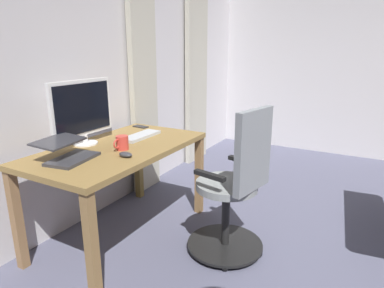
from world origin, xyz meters
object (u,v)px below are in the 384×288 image
object	(u,v)px
computer_keyboard	(141,136)
computer_mouse	(126,155)
computer_monitor	(82,110)
desk	(119,158)
cell_phone_by_monitor	(141,127)
office_chair	(235,191)
mug_tea	(122,143)
laptop	(68,152)

from	to	relation	value
computer_keyboard	computer_mouse	distance (m)	0.52
computer_monitor	computer_keyboard	bearing A→B (deg)	146.18
desk	computer_keyboard	xyz separation A→B (m)	(-0.29, -0.01, 0.11)
computer_monitor	cell_phone_by_monitor	world-z (taller)	computer_monitor
office_chair	mug_tea	size ratio (longest dim) A/B	7.97
cell_phone_by_monitor	office_chair	bearing A→B (deg)	77.15
desk	laptop	world-z (taller)	laptop
computer_keyboard	computer_mouse	xyz separation A→B (m)	(0.47, 0.23, 0.01)
mug_tea	desk	bearing A→B (deg)	-122.42
office_chair	computer_mouse	xyz separation A→B (m)	(0.38, -0.64, 0.27)
computer_monitor	computer_mouse	xyz separation A→B (m)	(0.10, 0.48, -0.25)
laptop	cell_phone_by_monitor	distance (m)	1.00
desk	computer_mouse	world-z (taller)	computer_mouse
laptop	cell_phone_by_monitor	world-z (taller)	laptop
desk	laptop	size ratio (longest dim) A/B	3.69
office_chair	cell_phone_by_monitor	distance (m)	1.19
computer_keyboard	cell_phone_by_monitor	world-z (taller)	computer_keyboard
desk	computer_keyboard	world-z (taller)	computer_keyboard
computer_keyboard	mug_tea	size ratio (longest dim) A/B	2.80
cell_phone_by_monitor	mug_tea	xyz separation A→B (m)	(0.63, 0.32, 0.05)
computer_keyboard	laptop	distance (m)	0.70
office_chair	computer_keyboard	size ratio (longest dim) A/B	2.85
mug_tea	computer_mouse	bearing A→B (deg)	47.65
desk	computer_mouse	size ratio (longest dim) A/B	13.76
office_chair	mug_tea	bearing A→B (deg)	119.95
computer_monitor	laptop	distance (m)	0.43
office_chair	laptop	world-z (taller)	office_chair
computer_mouse	mug_tea	xyz separation A→B (m)	(-0.12, -0.13, 0.03)
computer_mouse	mug_tea	world-z (taller)	mug_tea
office_chair	laptop	bearing A→B (deg)	134.59
laptop	computer_mouse	xyz separation A→B (m)	(-0.22, 0.29, -0.03)
computer_mouse	cell_phone_by_monitor	size ratio (longest dim) A/B	0.69
computer_mouse	cell_phone_by_monitor	distance (m)	0.88
desk	cell_phone_by_monitor	size ratio (longest dim) A/B	9.55
computer_monitor	office_chair	bearing A→B (deg)	103.96
computer_keyboard	laptop	world-z (taller)	laptop
mug_tea	cell_phone_by_monitor	bearing A→B (deg)	-153.07
computer_monitor	laptop	bearing A→B (deg)	29.48
laptop	mug_tea	distance (m)	0.38
mug_tea	computer_monitor	bearing A→B (deg)	-85.98
computer_keyboard	computer_mouse	world-z (taller)	computer_mouse
computer_mouse	cell_phone_by_monitor	xyz separation A→B (m)	(-0.76, -0.46, -0.01)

